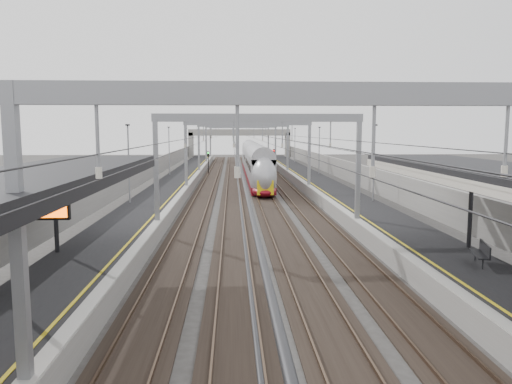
{
  "coord_description": "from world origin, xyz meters",
  "views": [
    {
      "loc": [
        -1.62,
        -8.9,
        6.55
      ],
      "look_at": [
        0.0,
        24.8,
        2.4
      ],
      "focal_mm": 35.0,
      "sensor_mm": 36.0,
      "label": 1
    }
  ],
  "objects": [
    {
      "name": "signal_green",
      "position": [
        -5.2,
        66.47,
        2.42
      ],
      "size": [
        0.32,
        0.32,
        3.48
      ],
      "color": "black",
      "rests_on": "ground"
    },
    {
      "name": "signal_red_near",
      "position": [
        3.2,
        62.37,
        2.42
      ],
      "size": [
        0.32,
        0.32,
        3.48
      ],
      "color": "black",
      "rests_on": "ground"
    },
    {
      "name": "bench",
      "position": [
        8.75,
        10.89,
        1.56
      ],
      "size": [
        0.92,
        1.86,
        0.93
      ],
      "color": "black",
      "rests_on": "platform_right"
    },
    {
      "name": "signal_red_far",
      "position": [
        5.4,
        74.89,
        2.42
      ],
      "size": [
        0.32,
        0.32,
        3.48
      ],
      "color": "black",
      "rests_on": "ground"
    },
    {
      "name": "platform_left",
      "position": [
        -8.0,
        45.0,
        0.5
      ],
      "size": [
        4.0,
        120.0,
        1.0
      ],
      "primitive_type": "cube",
      "color": "black",
      "rests_on": "ground"
    },
    {
      "name": "platform_right",
      "position": [
        8.0,
        45.0,
        0.5
      ],
      "size": [
        4.0,
        120.0,
        1.0
      ],
      "primitive_type": "cube",
      "color": "black",
      "rests_on": "ground"
    },
    {
      "name": "overhead_line",
      "position": [
        0.0,
        51.62,
        6.14
      ],
      "size": [
        13.0,
        140.0,
        6.6
      ],
      "color": "gray",
      "rests_on": "platform_left"
    },
    {
      "name": "wall_left",
      "position": [
        -11.2,
        45.0,
        1.6
      ],
      "size": [
        0.3,
        120.0,
        3.2
      ],
      "primitive_type": "cube",
      "color": "gray",
      "rests_on": "ground"
    },
    {
      "name": "overbridge",
      "position": [
        0.0,
        100.0,
        5.31
      ],
      "size": [
        22.0,
        2.2,
        6.9
      ],
      "color": "gray",
      "rests_on": "ground"
    },
    {
      "name": "tracks",
      "position": [
        0.0,
        45.0,
        0.05
      ],
      "size": [
        11.4,
        140.0,
        0.2
      ],
      "color": "black",
      "rests_on": "ground"
    },
    {
      "name": "train",
      "position": [
        1.5,
        58.85,
        1.95
      ],
      "size": [
        2.5,
        45.52,
        3.96
      ],
      "color": "maroon",
      "rests_on": "ground"
    },
    {
      "name": "wall_right",
      "position": [
        11.2,
        45.0,
        1.6
      ],
      "size": [
        0.3,
        120.0,
        3.2
      ],
      "primitive_type": "cube",
      "color": "gray",
      "rests_on": "ground"
    }
  ]
}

